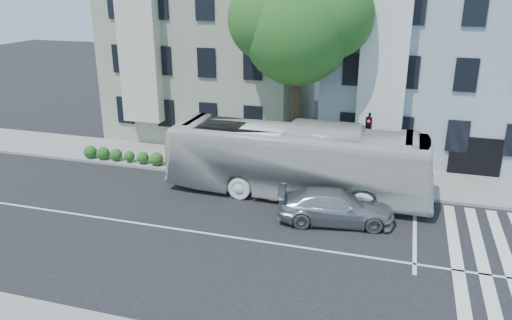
% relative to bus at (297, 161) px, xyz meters
% --- Properties ---
extents(ground, '(120.00, 120.00, 0.00)m').
position_rel_bus_xyz_m(ground, '(-0.91, -5.00, -1.76)').
color(ground, black).
rests_on(ground, ground).
extents(sidewalk_far, '(80.00, 4.00, 0.15)m').
position_rel_bus_xyz_m(sidewalk_far, '(-0.91, 3.00, -1.68)').
color(sidewalk_far, gray).
rests_on(sidewalk_far, ground).
extents(building_left, '(12.00, 10.00, 11.00)m').
position_rel_bus_xyz_m(building_left, '(-7.91, 10.00, 3.74)').
color(building_left, gray).
rests_on(building_left, ground).
extents(building_right, '(12.00, 10.00, 11.00)m').
position_rel_bus_xyz_m(building_right, '(6.09, 10.00, 3.74)').
color(building_right, '#92A2AD').
rests_on(building_right, ground).
extents(street_tree, '(7.30, 5.90, 11.10)m').
position_rel_bus_xyz_m(street_tree, '(-0.85, 3.74, 6.07)').
color(street_tree, '#2D2116').
rests_on(street_tree, ground).
extents(bus, '(3.09, 12.66, 3.52)m').
position_rel_bus_xyz_m(bus, '(0.00, 0.00, 0.00)').
color(bus, silver).
rests_on(bus, ground).
extents(sedan, '(2.84, 5.22, 1.44)m').
position_rel_bus_xyz_m(sedan, '(2.26, -2.40, -1.04)').
color(sedan, '#B4B6BC').
rests_on(sedan, ground).
extents(hedge, '(8.48, 2.69, 0.70)m').
position_rel_bus_xyz_m(hedge, '(-8.26, 1.45, -1.26)').
color(hedge, '#25531B').
rests_on(hedge, sidewalk_far).
extents(traffic_signal, '(0.37, 0.52, 3.79)m').
position_rel_bus_xyz_m(traffic_signal, '(3.10, 2.11, 0.69)').
color(traffic_signal, black).
rests_on(traffic_signal, ground).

